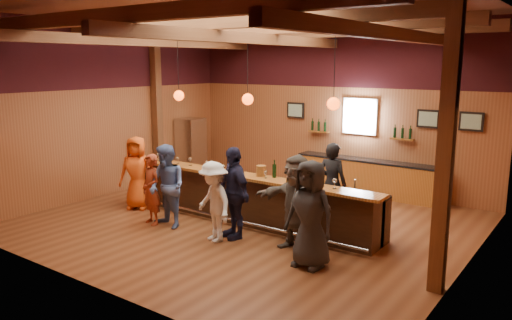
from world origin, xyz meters
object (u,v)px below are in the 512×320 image
object	(u,v)px
customer_white	(214,202)
bar_counter	(253,198)
customer_redvest	(151,189)
customer_dark	(310,214)
customer_brown	(296,203)
bartender	(332,184)
back_bar_cabinet	(368,177)
stainless_fridge	(191,148)
customer_denim	(167,187)
bottle_a	(274,172)
ice_bucket	(261,171)
customer_navy	(234,193)
customer_orange	(137,173)

from	to	relation	value
customer_white	bar_counter	bearing A→B (deg)	115.68
customer_redvest	customer_dark	world-z (taller)	customer_dark
customer_brown	bartender	distance (m)	1.76
back_bar_cabinet	stainless_fridge	bearing A→B (deg)	-168.07
bar_counter	bartender	distance (m)	1.77
customer_denim	bottle_a	distance (m)	2.29
stainless_fridge	bartender	world-z (taller)	stainless_fridge
customer_dark	customer_denim	bearing A→B (deg)	-177.83
bar_counter	back_bar_cabinet	size ratio (longest dim) A/B	1.57
bar_counter	bartender	world-z (taller)	bartender
ice_bucket	customer_navy	bearing A→B (deg)	-94.11
ice_bucket	bottle_a	size ratio (longest dim) A/B	0.72
customer_brown	back_bar_cabinet	bearing A→B (deg)	102.55
customer_redvest	customer_denim	xyz separation A→B (m)	(0.44, 0.04, 0.12)
stainless_fridge	customer_navy	bearing A→B (deg)	-38.48
bar_counter	customer_white	xyz separation A→B (m)	(0.13, -1.47, 0.27)
back_bar_cabinet	stainless_fridge	world-z (taller)	stainless_fridge
customer_denim	customer_orange	bearing A→B (deg)	169.84
customer_white	customer_dark	size ratio (longest dim) A/B	0.85
customer_dark	bottle_a	world-z (taller)	customer_dark
ice_bucket	bartender	bearing A→B (deg)	42.00
customer_navy	customer_white	bearing A→B (deg)	-90.44
customer_dark	bottle_a	bearing A→B (deg)	144.08
back_bar_cabinet	customer_denim	size ratio (longest dim) A/B	2.25
customer_white	customer_brown	size ratio (longest dim) A/B	0.88
customer_dark	customer_orange	bearing A→B (deg)	176.06
customer_navy	bar_counter	bearing A→B (deg)	131.32
bottle_a	customer_orange	bearing A→B (deg)	-169.43
customer_orange	customer_redvest	distance (m)	1.32
bottle_a	customer_redvest	bearing A→B (deg)	-151.48
back_bar_cabinet	stainless_fridge	distance (m)	5.43
customer_orange	customer_brown	distance (m)	4.50
back_bar_cabinet	bartender	size ratio (longest dim) A/B	2.22
customer_redvest	customer_white	xyz separation A→B (m)	(1.79, -0.03, 0.03)
stainless_fridge	customer_redvest	bearing A→B (deg)	-57.68
bartender	bottle_a	world-z (taller)	bartender
customer_redvest	customer_dark	xyz separation A→B (m)	(3.93, -0.03, 0.16)
customer_white	bartender	bearing A→B (deg)	79.25
customer_navy	bartender	distance (m)	2.24
stainless_fridge	customer_denim	size ratio (longest dim) A/B	1.01
bar_counter	customer_brown	xyz separation A→B (m)	(1.68, -0.94, 0.39)
customer_white	customer_dark	distance (m)	2.15
stainless_fridge	bar_counter	bearing A→B (deg)	-30.76
customer_dark	customer_white	bearing A→B (deg)	-176.62
bar_counter	customer_dark	distance (m)	2.74
customer_denim	ice_bucket	xyz separation A→B (m)	(1.59, 1.18, 0.33)
bartender	back_bar_cabinet	bearing A→B (deg)	-83.75
customer_brown	bartender	world-z (taller)	customer_brown
customer_white	bottle_a	xyz separation A→B (m)	(0.55, 1.30, 0.44)
back_bar_cabinet	customer_orange	xyz separation A→B (m)	(-4.00, -4.39, 0.40)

